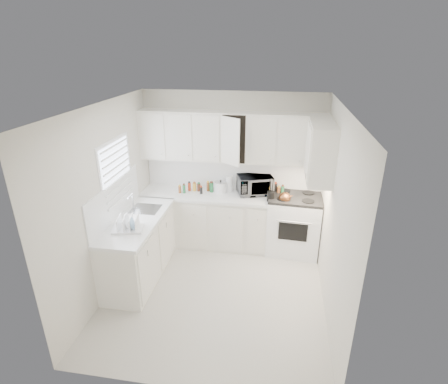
% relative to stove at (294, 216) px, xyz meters
% --- Properties ---
extents(floor, '(3.20, 3.20, 0.00)m').
position_rel_stove_xyz_m(floor, '(-1.08, -1.29, -0.64)').
color(floor, beige).
rests_on(floor, ground).
extents(ceiling, '(3.20, 3.20, 0.00)m').
position_rel_stove_xyz_m(ceiling, '(-1.08, -1.29, 1.96)').
color(ceiling, white).
rests_on(ceiling, ground).
extents(wall_back, '(3.00, 0.00, 3.00)m').
position_rel_stove_xyz_m(wall_back, '(-1.08, 0.31, 0.66)').
color(wall_back, silver).
rests_on(wall_back, ground).
extents(wall_front, '(3.00, 0.00, 3.00)m').
position_rel_stove_xyz_m(wall_front, '(-1.08, -2.89, 0.66)').
color(wall_front, silver).
rests_on(wall_front, ground).
extents(wall_left, '(0.00, 3.20, 3.20)m').
position_rel_stove_xyz_m(wall_left, '(-2.58, -1.29, 0.66)').
color(wall_left, silver).
rests_on(wall_left, ground).
extents(wall_right, '(0.00, 3.20, 3.20)m').
position_rel_stove_xyz_m(wall_right, '(0.42, -1.29, 0.66)').
color(wall_right, silver).
rests_on(wall_right, ground).
extents(window_blinds, '(0.06, 0.96, 1.06)m').
position_rel_stove_xyz_m(window_blinds, '(-2.56, -0.94, 0.91)').
color(window_blinds, white).
rests_on(window_blinds, wall_left).
extents(lower_cabinets_back, '(2.22, 0.60, 0.90)m').
position_rel_stove_xyz_m(lower_cabinets_back, '(-1.47, 0.01, -0.19)').
color(lower_cabinets_back, silver).
rests_on(lower_cabinets_back, floor).
extents(lower_cabinets_left, '(0.60, 1.60, 0.90)m').
position_rel_stove_xyz_m(lower_cabinets_left, '(-2.28, -1.09, -0.19)').
color(lower_cabinets_left, silver).
rests_on(lower_cabinets_left, floor).
extents(countertop_back, '(2.24, 0.64, 0.05)m').
position_rel_stove_xyz_m(countertop_back, '(-1.47, -0.00, 0.28)').
color(countertop_back, white).
rests_on(countertop_back, lower_cabinets_back).
extents(countertop_left, '(0.64, 1.62, 0.05)m').
position_rel_stove_xyz_m(countertop_left, '(-2.27, -1.09, 0.28)').
color(countertop_left, white).
rests_on(countertop_left, lower_cabinets_left).
extents(backsplash_back, '(2.98, 0.02, 0.55)m').
position_rel_stove_xyz_m(backsplash_back, '(-1.08, 0.30, 0.58)').
color(backsplash_back, white).
rests_on(backsplash_back, wall_back).
extents(backsplash_left, '(0.02, 1.60, 0.55)m').
position_rel_stove_xyz_m(backsplash_left, '(-2.57, -1.09, 0.58)').
color(backsplash_left, white).
rests_on(backsplash_left, wall_left).
extents(upper_cabinets_back, '(3.00, 0.33, 0.80)m').
position_rel_stove_xyz_m(upper_cabinets_back, '(-1.08, 0.14, 0.86)').
color(upper_cabinets_back, silver).
rests_on(upper_cabinets_back, wall_back).
extents(upper_cabinets_right, '(0.33, 0.90, 0.80)m').
position_rel_stove_xyz_m(upper_cabinets_right, '(0.25, -0.47, 0.86)').
color(upper_cabinets_right, silver).
rests_on(upper_cabinets_right, wall_right).
extents(sink, '(0.42, 0.38, 0.30)m').
position_rel_stove_xyz_m(sink, '(-2.27, -0.74, 0.43)').
color(sink, gray).
rests_on(sink, countertop_left).
extents(stove, '(0.88, 0.74, 1.29)m').
position_rel_stove_xyz_m(stove, '(0.00, 0.00, 0.00)').
color(stove, white).
rests_on(stove, floor).
extents(tea_kettle, '(0.26, 0.23, 0.21)m').
position_rel_stove_xyz_m(tea_kettle, '(-0.18, -0.16, 0.40)').
color(tea_kettle, brown).
rests_on(tea_kettle, stove).
extents(frying_pan, '(0.29, 0.42, 0.04)m').
position_rel_stove_xyz_m(frying_pan, '(0.18, 0.16, 0.32)').
color(frying_pan, black).
rests_on(frying_pan, stove).
extents(microwave, '(0.63, 0.48, 0.38)m').
position_rel_stove_xyz_m(microwave, '(-0.68, 0.14, 0.50)').
color(microwave, gray).
rests_on(microwave, countertop_back).
extents(rice_cooker, '(0.22, 0.22, 0.21)m').
position_rel_stove_xyz_m(rice_cooker, '(-1.25, 0.11, 0.41)').
color(rice_cooker, white).
rests_on(rice_cooker, countertop_back).
extents(paper_towel, '(0.12, 0.12, 0.27)m').
position_rel_stove_xyz_m(paper_towel, '(-1.11, 0.17, 0.44)').
color(paper_towel, white).
rests_on(paper_towel, countertop_back).
extents(utensil_crock, '(0.15, 0.15, 0.39)m').
position_rel_stove_xyz_m(utensil_crock, '(-0.40, -0.14, 0.50)').
color(utensil_crock, black).
rests_on(utensil_crock, countertop_back).
extents(dish_rack, '(0.45, 0.38, 0.22)m').
position_rel_stove_xyz_m(dish_rack, '(-2.27, -1.39, 0.42)').
color(dish_rack, white).
rests_on(dish_rack, countertop_left).
extents(spice_left_0, '(0.06, 0.06, 0.13)m').
position_rel_stove_xyz_m(spice_left_0, '(-1.93, 0.13, 0.37)').
color(spice_left_0, brown).
rests_on(spice_left_0, countertop_back).
extents(spice_left_1, '(0.06, 0.06, 0.13)m').
position_rel_stove_xyz_m(spice_left_1, '(-1.86, 0.04, 0.37)').
color(spice_left_1, '#226839').
rests_on(spice_left_1, countertop_back).
extents(spice_left_2, '(0.06, 0.06, 0.13)m').
position_rel_stove_xyz_m(spice_left_2, '(-1.78, 0.13, 0.37)').
color(spice_left_2, '#B73518').
rests_on(spice_left_2, countertop_back).
extents(spice_left_3, '(0.06, 0.06, 0.13)m').
position_rel_stove_xyz_m(spice_left_3, '(-1.71, 0.04, 0.37)').
color(spice_left_3, gold).
rests_on(spice_left_3, countertop_back).
extents(spice_left_4, '(0.06, 0.06, 0.13)m').
position_rel_stove_xyz_m(spice_left_4, '(-1.63, 0.13, 0.37)').
color(spice_left_4, '#4E2416').
rests_on(spice_left_4, countertop_back).
extents(spice_left_5, '(0.06, 0.06, 0.13)m').
position_rel_stove_xyz_m(spice_left_5, '(-1.56, 0.04, 0.37)').
color(spice_left_5, black).
rests_on(spice_left_5, countertop_back).
extents(spice_left_6, '(0.06, 0.06, 0.13)m').
position_rel_stove_xyz_m(spice_left_6, '(-1.48, 0.13, 0.37)').
color(spice_left_6, brown).
rests_on(spice_left_6, countertop_back).
extents(spice_left_7, '(0.06, 0.06, 0.13)m').
position_rel_stove_xyz_m(spice_left_7, '(-1.41, 0.04, 0.37)').
color(spice_left_7, '#226839').
rests_on(spice_left_7, countertop_back).
extents(sauce_right_0, '(0.06, 0.06, 0.19)m').
position_rel_stove_xyz_m(sauce_right_0, '(-0.50, 0.17, 0.40)').
color(sauce_right_0, '#B73518').
rests_on(sauce_right_0, countertop_back).
extents(sauce_right_1, '(0.06, 0.06, 0.19)m').
position_rel_stove_xyz_m(sauce_right_1, '(-0.45, 0.11, 0.40)').
color(sauce_right_1, gold).
rests_on(sauce_right_1, countertop_back).
extents(sauce_right_2, '(0.06, 0.06, 0.19)m').
position_rel_stove_xyz_m(sauce_right_2, '(-0.39, 0.17, 0.40)').
color(sauce_right_2, '#4E2416').
rests_on(sauce_right_2, countertop_back).
extents(sauce_right_3, '(0.06, 0.06, 0.19)m').
position_rel_stove_xyz_m(sauce_right_3, '(-0.34, 0.11, 0.40)').
color(sauce_right_3, black).
rests_on(sauce_right_3, countertop_back).
extents(sauce_right_4, '(0.06, 0.06, 0.19)m').
position_rel_stove_xyz_m(sauce_right_4, '(-0.28, 0.17, 0.40)').
color(sauce_right_4, brown).
rests_on(sauce_right_4, countertop_back).
extents(sauce_right_5, '(0.06, 0.06, 0.19)m').
position_rel_stove_xyz_m(sauce_right_5, '(-0.23, 0.11, 0.40)').
color(sauce_right_5, '#226839').
rests_on(sauce_right_5, countertop_back).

